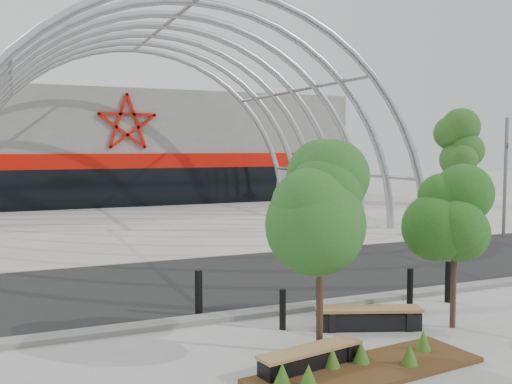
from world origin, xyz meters
name	(u,v)px	position (x,y,z in m)	size (l,w,h in m)	color
ground	(317,304)	(0.00, 0.00, 0.00)	(140.00, 140.00, 0.00)	#979691
road	(262,276)	(0.00, 3.50, 0.01)	(140.00, 7.00, 0.02)	black
forecourt	(167,227)	(0.00, 15.50, 0.02)	(60.00, 17.00, 0.04)	#AAA59B
kerb	(322,305)	(0.00, -0.25, 0.06)	(60.00, 0.50, 0.12)	#62625E
arena_building	(110,148)	(0.00, 33.45, 3.99)	(34.00, 15.24, 8.00)	slate
vault_canopy	(167,227)	(0.00, 15.50, 0.02)	(20.80, 15.80, 20.36)	#9FA5A9
planting_bed	(363,367)	(-1.41, -4.21, 0.11)	(4.60, 1.85, 0.47)	#3D260F
signal_pole	(505,175)	(13.17, 6.48, 2.79)	(0.31, 0.75, 5.33)	slate
street_tree_0	(321,197)	(-1.68, -3.09, 3.06)	(1.87, 1.87, 4.26)	#301E14
street_tree_1	(456,208)	(1.86, -2.82, 2.68)	(1.58, 1.58, 3.73)	black
bench_0	(311,360)	(-2.26, -3.80, 0.21)	(2.15, 0.83, 0.44)	black
bench_1	(369,319)	(0.07, -2.19, 0.24)	(2.35, 1.30, 0.49)	black
bollard_0	(199,293)	(-3.10, 0.18, 0.56)	(0.18, 0.18, 1.12)	black
bollard_1	(283,309)	(-1.68, -1.45, 0.45)	(0.14, 0.14, 0.90)	black
bollard_2	(319,297)	(-0.47, -0.93, 0.46)	(0.15, 0.15, 0.92)	black
bollard_3	(410,288)	(2.05, -1.08, 0.49)	(0.16, 0.16, 0.98)	black
bollard_4	(448,282)	(3.24, -1.13, 0.53)	(0.17, 0.17, 1.07)	black
bg_tree_1	(458,144)	(21.00, 18.00, 4.25)	(2.70, 2.70, 5.91)	black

